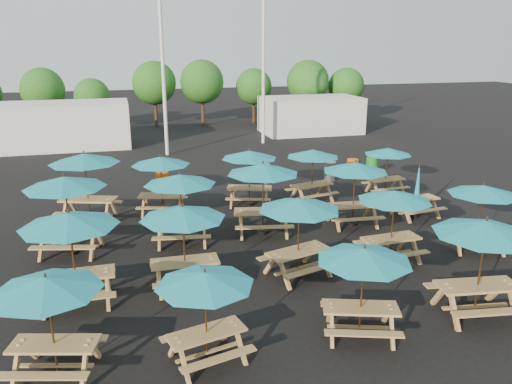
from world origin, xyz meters
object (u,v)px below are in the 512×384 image
object	(u,v)px
picnic_unit_3	(85,162)
picnic_unit_11	(249,157)
picnic_unit_2	(65,186)
picnic_unit_18	(417,194)
picnic_unit_14	(355,170)
picnic_unit_6	(180,183)
picnic_unit_9	(299,208)
waste_bin_0	(163,182)
waste_bin_4	(372,167)
picnic_unit_4	(205,283)
picnic_unit_15	(313,156)
picnic_unit_5	(183,217)
picnic_unit_1	(69,224)
waste_bin_1	(264,174)
picnic_unit_8	(364,259)
picnic_unit_10	(263,172)
picnic_unit_17	(483,193)
picnic_unit_0	(47,289)
picnic_unit_19	(388,154)
picnic_unit_13	(394,199)
picnic_unit_7	(161,164)
picnic_unit_12	(485,232)
waste_bin_2	(330,171)
waste_bin_3	(352,168)

from	to	relation	value
picnic_unit_3	picnic_unit_11	bearing A→B (deg)	20.97
picnic_unit_2	picnic_unit_18	distance (m)	12.36
picnic_unit_14	picnic_unit_18	world-z (taller)	picnic_unit_14
picnic_unit_6	picnic_unit_9	xyz separation A→B (m)	(2.82, -3.27, -0.04)
picnic_unit_3	waste_bin_0	bearing A→B (deg)	64.53
picnic_unit_6	waste_bin_4	bearing A→B (deg)	40.72
picnic_unit_4	picnic_unit_6	distance (m)	6.52
picnic_unit_9	picnic_unit_15	bearing A→B (deg)	48.60
picnic_unit_5	picnic_unit_9	bearing A→B (deg)	-1.49
picnic_unit_1	picnic_unit_3	distance (m)	6.40
picnic_unit_3	waste_bin_1	bearing A→B (deg)	42.09
picnic_unit_8	picnic_unit_14	bearing A→B (deg)	84.04
picnic_unit_4	picnic_unit_2	bearing A→B (deg)	101.60
picnic_unit_15	waste_bin_0	xyz separation A→B (m)	(-5.85, 2.99, -1.48)
picnic_unit_10	picnic_unit_14	size ratio (longest dim) A/B	1.16
picnic_unit_15	waste_bin_1	bearing A→B (deg)	96.33
picnic_unit_4	waste_bin_0	world-z (taller)	picnic_unit_4
picnic_unit_17	picnic_unit_18	bearing A→B (deg)	109.75
picnic_unit_0	waste_bin_0	xyz separation A→B (m)	(3.21, 12.31, -1.42)
picnic_unit_17	picnic_unit_19	size ratio (longest dim) A/B	1.27
picnic_unit_2	picnic_unit_6	world-z (taller)	picnic_unit_2
picnic_unit_3	picnic_unit_8	size ratio (longest dim) A/B	1.21
picnic_unit_4	waste_bin_1	size ratio (longest dim) A/B	2.67
picnic_unit_0	picnic_unit_14	world-z (taller)	picnic_unit_14
picnic_unit_13	waste_bin_1	size ratio (longest dim) A/B	2.55
picnic_unit_9	picnic_unit_6	bearing A→B (deg)	114.10
picnic_unit_2	picnic_unit_9	size ratio (longest dim) A/B	1.06
picnic_unit_2	picnic_unit_7	bearing A→B (deg)	59.30
picnic_unit_8	picnic_unit_12	distance (m)	3.09
picnic_unit_19	waste_bin_2	distance (m)	3.37
picnic_unit_11	waste_bin_1	world-z (taller)	picnic_unit_11
picnic_unit_4	picnic_unit_8	bearing A→B (deg)	-13.15
picnic_unit_2	picnic_unit_8	xyz separation A→B (m)	(6.56, -6.56, -0.33)
picnic_unit_7	picnic_unit_19	world-z (taller)	picnic_unit_7
picnic_unit_6	waste_bin_1	distance (m)	8.11
picnic_unit_12	picnic_unit_8	bearing A→B (deg)	-170.93
picnic_unit_8	waste_bin_3	distance (m)	14.17
picnic_unit_0	picnic_unit_12	xyz separation A→B (m)	(9.46, -0.27, 0.26)
picnic_unit_4	picnic_unit_11	size ratio (longest dim) A/B	0.84
picnic_unit_8	picnic_unit_14	distance (m)	7.23
picnic_unit_1	picnic_unit_18	distance (m)	12.50
picnic_unit_3	picnic_unit_18	bearing A→B (deg)	5.51
picnic_unit_10	picnic_unit_17	distance (m)	6.92
picnic_unit_1	picnic_unit_13	bearing A→B (deg)	1.26
picnic_unit_2	picnic_unit_3	world-z (taller)	picnic_unit_3
picnic_unit_4	picnic_unit_11	bearing A→B (deg)	56.86
picnic_unit_3	picnic_unit_19	bearing A→B (deg)	19.69
picnic_unit_2	picnic_unit_6	bearing A→B (deg)	12.89
picnic_unit_18	picnic_unit_19	size ratio (longest dim) A/B	1.04
picnic_unit_5	picnic_unit_9	world-z (taller)	picnic_unit_9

